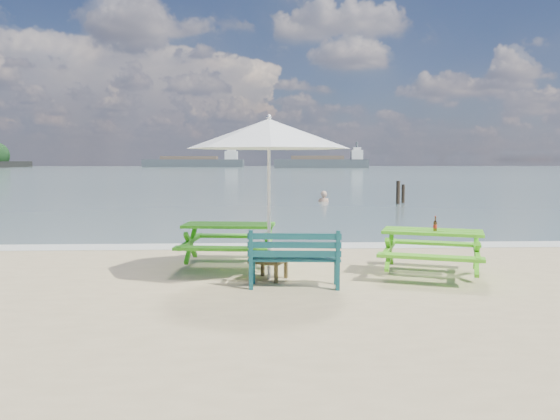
{
  "coord_description": "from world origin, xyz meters",
  "views": [
    {
      "loc": [
        -0.95,
        -8.03,
        2.02
      ],
      "look_at": [
        -0.48,
        3.0,
        1.0
      ],
      "focal_mm": 35.0,
      "sensor_mm": 36.0,
      "label": 1
    }
  ],
  "objects_px": {
    "side_table": "(269,269)",
    "picnic_table_left": "(229,246)",
    "park_bench": "(294,270)",
    "patio_umbrella": "(269,134)",
    "picnic_table_right": "(432,254)",
    "beer_bottle": "(435,226)",
    "swimmer": "(324,209)"
  },
  "relations": [
    {
      "from": "patio_umbrella",
      "to": "park_bench",
      "type": "bearing_deg",
      "value": -54.35
    },
    {
      "from": "patio_umbrella",
      "to": "picnic_table_left",
      "type": "bearing_deg",
      "value": 121.28
    },
    {
      "from": "picnic_table_right",
      "to": "patio_umbrella",
      "type": "distance_m",
      "value": 3.52
    },
    {
      "from": "side_table",
      "to": "patio_umbrella",
      "type": "distance_m",
      "value": 2.26
    },
    {
      "from": "side_table",
      "to": "swimmer",
      "type": "xyz_separation_m",
      "value": [
        3.03,
        17.11,
        -0.55
      ]
    },
    {
      "from": "swimmer",
      "to": "picnic_table_right",
      "type": "bearing_deg",
      "value": -90.62
    },
    {
      "from": "park_bench",
      "to": "picnic_table_left",
      "type": "bearing_deg",
      "value": 122.68
    },
    {
      "from": "picnic_table_left",
      "to": "swimmer",
      "type": "distance_m",
      "value": 16.36
    },
    {
      "from": "picnic_table_left",
      "to": "park_bench",
      "type": "relative_size",
      "value": 1.39
    },
    {
      "from": "picnic_table_right",
      "to": "picnic_table_left",
      "type": "bearing_deg",
      "value": 164.11
    },
    {
      "from": "patio_umbrella",
      "to": "swimmer",
      "type": "height_order",
      "value": "patio_umbrella"
    },
    {
      "from": "picnic_table_right",
      "to": "park_bench",
      "type": "bearing_deg",
      "value": -163.37
    },
    {
      "from": "picnic_table_left",
      "to": "beer_bottle",
      "type": "relative_size",
      "value": 8.15
    },
    {
      "from": "picnic_table_left",
      "to": "picnic_table_right",
      "type": "distance_m",
      "value": 3.72
    },
    {
      "from": "park_bench",
      "to": "beer_bottle",
      "type": "distance_m",
      "value": 2.62
    },
    {
      "from": "picnic_table_right",
      "to": "beer_bottle",
      "type": "distance_m",
      "value": 0.51
    },
    {
      "from": "picnic_table_left",
      "to": "beer_bottle",
      "type": "xyz_separation_m",
      "value": [
        3.59,
        -1.1,
        0.49
      ]
    },
    {
      "from": "swimmer",
      "to": "side_table",
      "type": "bearing_deg",
      "value": -100.03
    },
    {
      "from": "picnic_table_left",
      "to": "patio_umbrella",
      "type": "bearing_deg",
      "value": -58.72
    },
    {
      "from": "park_bench",
      "to": "patio_umbrella",
      "type": "distance_m",
      "value": 2.27
    },
    {
      "from": "beer_bottle",
      "to": "swimmer",
      "type": "distance_m",
      "value": 17.06
    },
    {
      "from": "park_bench",
      "to": "swimmer",
      "type": "distance_m",
      "value": 17.87
    },
    {
      "from": "side_table",
      "to": "patio_umbrella",
      "type": "bearing_deg",
      "value": -90.0
    },
    {
      "from": "patio_umbrella",
      "to": "beer_bottle",
      "type": "height_order",
      "value": "patio_umbrella"
    },
    {
      "from": "picnic_table_right",
      "to": "side_table",
      "type": "height_order",
      "value": "picnic_table_right"
    },
    {
      "from": "side_table",
      "to": "picnic_table_left",
      "type": "bearing_deg",
      "value": 121.28
    },
    {
      "from": "park_bench",
      "to": "patio_umbrella",
      "type": "xyz_separation_m",
      "value": [
        -0.39,
        0.54,
        2.17
      ]
    },
    {
      "from": "picnic_table_left",
      "to": "picnic_table_right",
      "type": "xyz_separation_m",
      "value": [
        3.58,
        -1.02,
        -0.01
      ]
    },
    {
      "from": "picnic_table_left",
      "to": "park_bench",
      "type": "xyz_separation_m",
      "value": [
        1.12,
        -1.75,
        -0.12
      ]
    },
    {
      "from": "beer_bottle",
      "to": "swimmer",
      "type": "height_order",
      "value": "beer_bottle"
    },
    {
      "from": "patio_umbrella",
      "to": "swimmer",
      "type": "relative_size",
      "value": 2.04
    },
    {
      "from": "picnic_table_left",
      "to": "picnic_table_right",
      "type": "height_order",
      "value": "picnic_table_left"
    }
  ]
}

